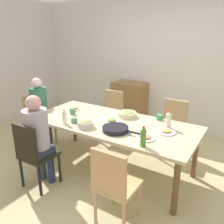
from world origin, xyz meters
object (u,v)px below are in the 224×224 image
at_px(bowl_0, 127,114).
at_px(plate_2, 111,120).
at_px(chair_3, 37,117).
at_px(chair_0, 111,112).
at_px(cup_0, 159,117).
at_px(person_4, 37,134).
at_px(plate_0, 75,109).
at_px(bottle_2, 169,120).
at_px(cup_1, 74,120).
at_px(dining_table, 112,126).
at_px(chair_4, 34,152).
at_px(bottle_1, 143,137).
at_px(chair_1, 173,125).
at_px(bottle_0, 64,117).
at_px(person_3, 40,107).
at_px(serving_pan, 116,129).
at_px(side_cabinet, 129,103).
at_px(cup_3, 44,111).
at_px(cup_2, 73,111).
at_px(plate_1, 146,138).
at_px(bowl_1, 86,124).
at_px(plate_3, 166,131).
at_px(chair_2, 114,183).

bearing_deg(bowl_0, plate_2, -108.86).
bearing_deg(chair_3, chair_0, 42.99).
bearing_deg(cup_0, person_4, -131.49).
height_order(plate_0, bottle_2, bottle_2).
height_order(chair_0, cup_1, chair_0).
bearing_deg(dining_table, chair_4, -123.10).
xyz_separation_m(chair_4, bottle_2, (1.32, 1.12, 0.34)).
bearing_deg(chair_4, plate_0, 101.91).
bearing_deg(plate_0, bottle_1, -21.43).
distance_m(chair_1, cup_0, 0.53).
bearing_deg(chair_0, dining_table, -56.90).
relative_size(bowl_0, cup_0, 2.25).
height_order(plate_0, bottle_0, bottle_0).
xyz_separation_m(person_3, person_4, (0.88, -0.81, 0.02)).
height_order(chair_3, serving_pan, chair_3).
bearing_deg(side_cabinet, bowl_0, -62.96).
relative_size(person_3, cup_3, 10.93).
relative_size(serving_pan, side_cabinet, 0.57).
bearing_deg(cup_2, plate_1, -8.82).
bearing_deg(bowl_1, plate_0, 141.27).
height_order(chair_1, bottle_0, bottle_0).
bearing_deg(plate_3, chair_4, -144.34).
xyz_separation_m(bowl_0, bottle_2, (0.66, -0.09, 0.07)).
bearing_deg(plate_3, bowl_1, -157.44).
relative_size(chair_4, bottle_1, 3.77).
bearing_deg(bowl_0, person_3, -168.60).
height_order(bowl_0, bottle_0, bottle_0).
xyz_separation_m(plate_1, cup_0, (-0.10, 0.69, 0.02)).
bearing_deg(bottle_2, cup_0, 132.61).
height_order(bowl_1, bottle_2, bottle_2).
relative_size(person_3, bowl_1, 5.69).
bearing_deg(cup_0, cup_3, -156.98).
bearing_deg(cup_2, chair_4, -83.58).
relative_size(bowl_0, serving_pan, 0.53).
bearing_deg(chair_4, bottle_0, 82.46).
distance_m(bowl_0, cup_1, 0.79).
xyz_separation_m(serving_pan, bottle_0, (-0.72, -0.15, 0.07)).
xyz_separation_m(person_4, plate_3, (1.35, 0.88, 0.02)).
xyz_separation_m(chair_3, side_cabinet, (0.88, 1.78, -0.06)).
bearing_deg(chair_1, person_4, -124.45).
xyz_separation_m(chair_4, plate_3, (1.35, 0.97, 0.24)).
distance_m(dining_table, plate_3, 0.77).
distance_m(chair_4, plate_1, 1.40).
relative_size(plate_0, plate_2, 0.84).
distance_m(chair_4, person_4, 0.24).
height_order(chair_2, chair_4, same).
relative_size(plate_1, cup_2, 1.89).
distance_m(chair_4, cup_1, 0.68).
xyz_separation_m(plate_0, side_cabinet, (0.13, 1.63, -0.30)).
relative_size(chair_4, plate_0, 4.26).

